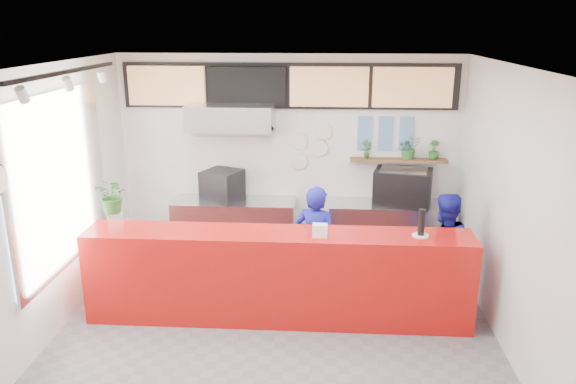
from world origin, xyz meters
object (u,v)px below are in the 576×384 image
at_px(pepper_mill, 421,222).
at_px(staff_center, 316,244).
at_px(service_counter, 278,276).
at_px(panini_oven, 222,186).
at_px(espresso_machine, 403,187).
at_px(staff_right, 442,251).

bearing_deg(pepper_mill, staff_center, 156.44).
bearing_deg(service_counter, staff_center, 50.17).
relative_size(staff_center, pepper_mill, 5.01).
relative_size(panini_oven, staff_center, 0.33).
height_order(service_counter, espresso_machine, espresso_machine).
bearing_deg(espresso_machine, staff_right, -62.66).
distance_m(staff_center, staff_right, 1.56).
distance_m(espresso_machine, staff_center, 1.81).
bearing_deg(pepper_mill, staff_right, 51.71).
distance_m(espresso_machine, pepper_mill, 1.81).
bearing_deg(service_counter, pepper_mill, -0.08).
relative_size(espresso_machine, staff_center, 0.52).
xyz_separation_m(staff_center, staff_right, (1.55, -0.06, -0.02)).
bearing_deg(panini_oven, staff_center, -19.10).
distance_m(panini_oven, staff_right, 3.27).
height_order(panini_oven, staff_right, staff_right).
height_order(staff_right, pepper_mill, staff_right).
height_order(espresso_machine, staff_center, staff_center).
relative_size(service_counter, staff_right, 3.06).
xyz_separation_m(panini_oven, pepper_mill, (2.59, -1.80, 0.14)).
relative_size(panini_oven, staff_right, 0.34).
bearing_deg(pepper_mill, service_counter, 179.92).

